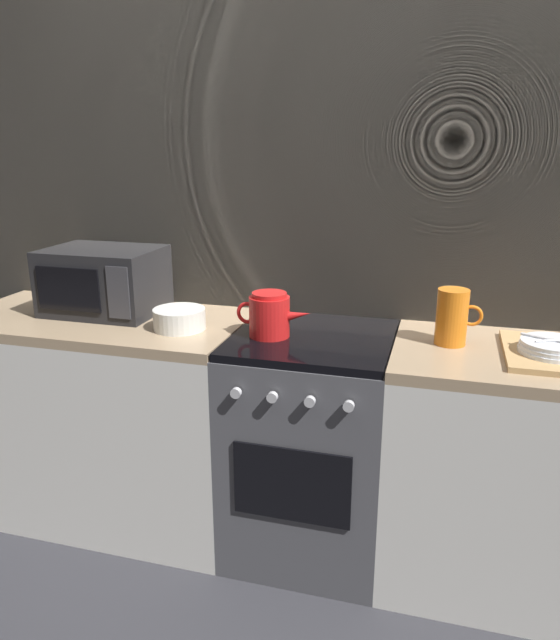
% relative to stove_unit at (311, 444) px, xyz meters
% --- Properties ---
extents(ground_plane, '(8.00, 8.00, 0.00)m').
position_rel_stove_unit_xyz_m(ground_plane, '(0.00, 0.00, -0.45)').
color(ground_plane, '#2D2D33').
extents(back_wall, '(3.60, 0.05, 2.40)m').
position_rel_stove_unit_xyz_m(back_wall, '(0.00, 0.32, 0.75)').
color(back_wall, '#A39989').
rests_on(back_wall, ground_plane).
extents(counter_left, '(1.20, 0.60, 0.90)m').
position_rel_stove_unit_xyz_m(counter_left, '(-0.90, 0.00, 0.00)').
color(counter_left, silver).
rests_on(counter_left, ground_plane).
extents(stove_unit, '(0.60, 0.63, 0.90)m').
position_rel_stove_unit_xyz_m(stove_unit, '(0.00, 0.00, 0.00)').
color(stove_unit, '#4C4C51').
rests_on(stove_unit, ground_plane).
extents(counter_right, '(1.20, 0.60, 0.90)m').
position_rel_stove_unit_xyz_m(counter_right, '(0.90, 0.00, 0.00)').
color(counter_right, silver).
rests_on(counter_right, ground_plane).
extents(microwave, '(0.46, 0.35, 0.27)m').
position_rel_stove_unit_xyz_m(microwave, '(-0.91, 0.08, 0.59)').
color(microwave, black).
rests_on(microwave, counter_left).
extents(kettle, '(0.28, 0.15, 0.17)m').
position_rel_stove_unit_xyz_m(kettle, '(-0.15, -0.05, 0.53)').
color(kettle, red).
rests_on(kettle, stove_unit).
extents(mixing_bowl, '(0.20, 0.20, 0.08)m').
position_rel_stove_unit_xyz_m(mixing_bowl, '(-0.51, -0.06, 0.49)').
color(mixing_bowl, silver).
rests_on(mixing_bowl, counter_left).
extents(pitcher, '(0.16, 0.11, 0.20)m').
position_rel_stove_unit_xyz_m(pitcher, '(0.49, 0.04, 0.55)').
color(pitcher, orange).
rests_on(pitcher, counter_right).
extents(dish_pile, '(0.30, 0.40, 0.07)m').
position_rel_stove_unit_xyz_m(dish_pile, '(0.82, -0.01, 0.47)').
color(dish_pile, tan).
rests_on(dish_pile, counter_right).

